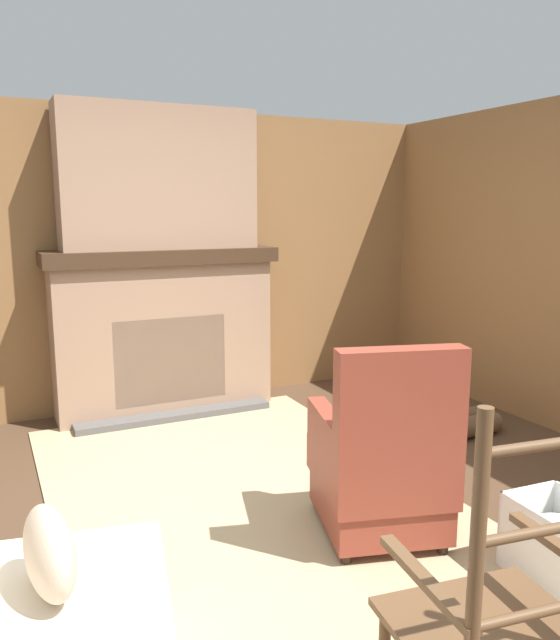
% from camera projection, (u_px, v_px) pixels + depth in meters
% --- Properties ---
extents(ground_plane, '(14.00, 14.00, 0.00)m').
position_uv_depth(ground_plane, '(289.00, 540.00, 3.03)').
color(ground_plane, '#4C3523').
extents(wood_panel_wall_left, '(0.06, 5.42, 2.36)m').
position_uv_depth(wood_panel_wall_left, '(154.00, 261.00, 4.99)').
color(wood_panel_wall_left, olive).
rests_on(wood_panel_wall_left, ground).
extents(fireplace_hearth, '(0.61, 1.76, 1.29)m').
position_uv_depth(fireplace_hearth, '(164.00, 332.00, 4.87)').
color(fireplace_hearth, '#9E7A60').
rests_on(fireplace_hearth, ground).
extents(chimney_breast, '(0.35, 1.46, 1.05)m').
position_uv_depth(chimney_breast, '(158.00, 179.00, 4.68)').
color(chimney_breast, '#9E7A60').
rests_on(chimney_breast, fireplace_hearth).
extents(area_rug, '(3.72, 2.06, 0.01)m').
position_uv_depth(area_rug, '(267.00, 517.00, 3.24)').
color(area_rug, tan).
rests_on(area_rug, ground).
extents(armchair, '(0.77, 0.74, 1.00)m').
position_uv_depth(armchair, '(382.00, 467.00, 3.00)').
color(armchair, brown).
rests_on(armchair, ground).
extents(firewood_stack, '(0.47, 0.39, 0.15)m').
position_uv_depth(firewood_stack, '(460.00, 419.00, 4.55)').
color(firewood_stack, brown).
rests_on(firewood_stack, ground).
extents(oil_lamp_vase, '(0.10, 0.10, 0.27)m').
position_uv_depth(oil_lamp_vase, '(104.00, 237.00, 4.61)').
color(oil_lamp_vase, '#B24C42').
rests_on(oil_lamp_vase, fireplace_hearth).
extents(storage_case, '(0.14, 0.26, 0.13)m').
position_uv_depth(storage_case, '(234.00, 239.00, 5.05)').
color(storage_case, gray).
rests_on(storage_case, fireplace_hearth).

